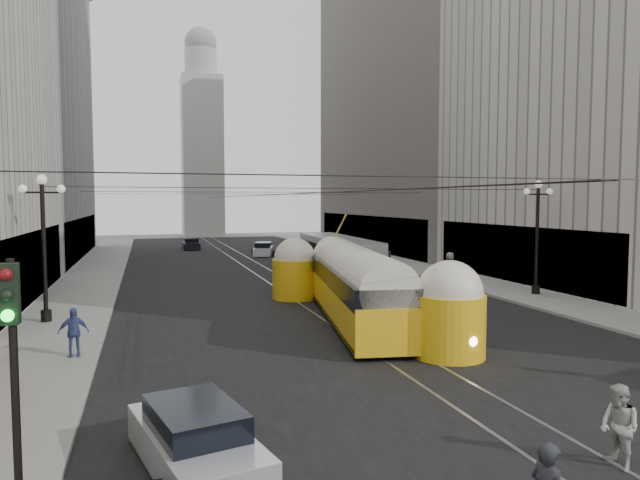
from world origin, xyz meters
TOP-DOWN VIEW (x-y plane):
  - ground at (0.00, 0.00)m, footprint 170.00×170.00m
  - road at (0.00, 32.50)m, footprint 20.00×85.00m
  - sidewalk_left at (-12.00, 36.00)m, footprint 4.00×72.00m
  - sidewalk_right at (12.00, 36.00)m, footprint 4.00×72.00m
  - rail_left at (-0.75, 32.50)m, footprint 0.12×85.00m
  - rail_right at (0.75, 32.50)m, footprint 0.12×85.00m
  - building_left_far at (-19.99, 48.00)m, footprint 12.60×28.60m
  - building_right_far at (20.00, 48.00)m, footprint 12.60×32.60m
  - distant_tower at (0.00, 80.00)m, footprint 6.00×6.00m
  - lamppost_left_mid at (-12.60, 18.00)m, footprint 1.86×0.44m
  - lamppost_right_mid at (12.60, 18.00)m, footprint 1.86×0.44m
  - signal_left at (-10.30, 0.40)m, footprint 0.28×0.45m
  - catenary at (0.12, 31.49)m, footprint 25.00×72.00m
  - streetcar at (0.50, 14.80)m, footprint 4.65×15.43m
  - city_bus at (3.63, 26.30)m, footprint 2.98×11.88m
  - sedan_silver at (-7.50, 2.42)m, footprint 2.68×4.56m
  - sedan_white_far at (2.60, 46.01)m, footprint 2.77×4.44m
  - sedan_dark_far at (-3.68, 55.20)m, footprint 1.72×4.02m
  - pedestrian_crossing_b at (0.70, 0.04)m, footprint 0.67×0.85m
  - pedestrian_sidewalk_right at (10.50, 23.84)m, footprint 0.99×0.68m
  - pedestrian_sidewalk_left at (-10.78, 11.65)m, footprint 1.04×0.70m

SIDE VIEW (x-z plane):
  - ground at x=0.00m, z-range 0.00..0.00m
  - road at x=0.00m, z-range -0.01..0.01m
  - rail_left at x=-0.75m, z-range -0.02..0.02m
  - rail_right at x=0.75m, z-range -0.02..0.02m
  - sidewalk_left at x=-12.00m, z-range 0.00..0.15m
  - sidewalk_right at x=12.00m, z-range 0.00..0.15m
  - sedan_dark_far at x=-3.68m, z-range -0.06..1.20m
  - sedan_white_far at x=2.60m, z-range -0.06..1.24m
  - sedan_silver at x=-7.50m, z-range -0.06..1.29m
  - pedestrian_crossing_b at x=0.70m, z-range 0.00..1.71m
  - pedestrian_sidewalk_left at x=-10.78m, z-range 0.15..1.80m
  - pedestrian_sidewalk_right at x=10.50m, z-range 0.15..2.05m
  - city_bus at x=3.63m, z-range 0.14..3.14m
  - streetcar at x=0.50m, z-range -0.04..3.37m
  - signal_left at x=-10.30m, z-range 0.99..5.39m
  - lamppost_left_mid at x=-12.60m, z-range 0.56..6.93m
  - lamppost_right_mid at x=12.60m, z-range 0.56..6.93m
  - catenary at x=0.12m, z-range 5.77..6.00m
  - building_left_far at x=-19.99m, z-range 0.01..28.61m
  - distant_tower at x=0.00m, z-range -0.71..30.65m
  - building_right_far at x=20.00m, z-range 0.01..32.61m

